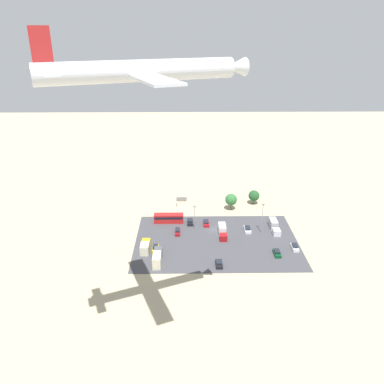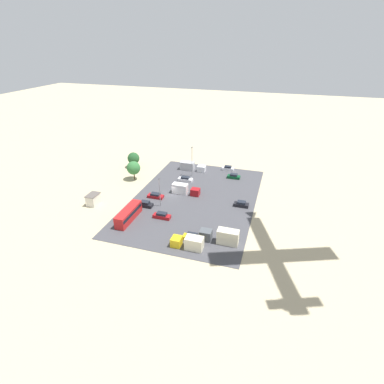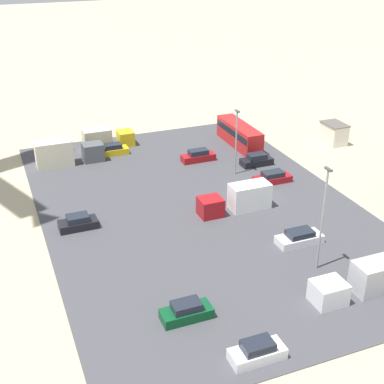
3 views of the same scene
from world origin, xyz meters
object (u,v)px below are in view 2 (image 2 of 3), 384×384
Objects in this scene: parked_car_2 at (162,216)px; parked_truck_1 at (184,189)px; parked_truck_0 at (189,243)px; parked_car_5 at (145,204)px; parked_car_0 at (185,179)px; parked_truck_2 at (191,167)px; parked_truck_3 at (221,236)px; bus at (129,214)px; parked_car_4 at (241,204)px; shed_building at (93,199)px; parked_car_7 at (156,196)px; parked_car_3 at (192,237)px; parked_car_6 at (234,176)px; parked_car_1 at (228,168)px.

parked_truck_1 is (-14.92, 1.18, 0.68)m from parked_car_2.
parked_car_5 is at bearing 51.30° from parked_truck_0.
parked_truck_2 reaches higher than parked_car_0.
parked_truck_1 is at bearing 10.92° from parked_truck_2.
parked_truck_3 is at bearing -112.25° from parked_car_5.
parked_car_5 is (-7.51, 1.07, -1.06)m from bus.
parked_truck_2 is (-28.61, 4.50, 0.63)m from parked_car_5.
parked_truck_2 is (-20.49, -21.17, 0.66)m from parked_car_4.
shed_building is 17.55m from parked_car_7.
parked_car_5 reaches higher than parked_car_7.
parked_truck_2 is at bearing -134.06° from parked_car_4.
parked_car_4 is at bearing 81.78° from parked_truck_1.
parked_car_5 is at bearing -8.94° from parked_truck_2.
parked_car_0 is at bearing 138.60° from shed_building.
parked_truck_2 is (-42.57, -12.92, -0.05)m from parked_truck_0.
bus is 2.52× the size of parked_car_4.
parked_car_3 is (3.34, 18.18, -1.07)m from bus.
shed_building is 0.45× the size of parked_truck_3.
parked_truck_3 is at bearing -80.90° from parked_car_3.
parked_car_2 reaches higher than parked_car_7.
parked_car_6 is at bearing -163.24° from parked_car_4.
parked_car_1 is at bearing 0.07° from parked_car_3.
shed_building is at bearing 71.25° from parked_truck_0.
parked_car_4 is at bearing 30.30° from bus.
bus is 39.82m from parked_car_6.
parked_car_6 is (-30.34, 13.47, -0.02)m from parked_car_2.
parked_car_2 is at bearing -23.94° from parked_car_6.
shed_building is at bearing -58.42° from parked_truck_1.
parked_truck_1 is (-21.52, -9.15, 0.70)m from parked_car_3.
parked_car_7 is 25.76m from parked_truck_0.
parked_truck_1 is at bearing -38.56° from parked_car_6.
parked_car_3 is at bearing 76.26° from shed_building.
parked_car_6 is at bearing 27.07° from parked_car_1.
shed_building is 0.96× the size of parked_car_1.
parked_car_3 is 3.20m from parked_truck_0.
parked_car_0 is 1.13× the size of parked_car_1.
parked_truck_2 reaches higher than parked_car_4.
parked_car_2 is 0.64× the size of parked_truck_0.
parked_car_2 reaches higher than parked_car_6.
parked_car_7 is at bearing -43.67° from parked_car_6.
parked_truck_3 is at bearing 5.76° from parked_car_6.
parked_truck_0 reaches higher than parked_car_6.
parked_car_1 is 0.50× the size of parked_truck_1.
bus is 13.30m from parked_car_7.
parked_car_5 is 0.47× the size of parked_truck_2.
shed_building is 0.85× the size of parked_car_7.
parked_car_2 is (36.59, -10.28, 0.01)m from parked_car_1.
parked_truck_1 reaches higher than parked_car_5.
parked_truck_0 is at bearing 40.49° from parked_car_7.
parked_truck_0 reaches higher than parked_truck_2.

